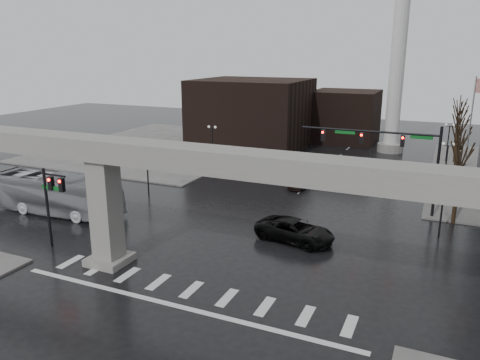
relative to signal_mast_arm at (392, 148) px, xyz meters
The scene contains 23 objects.
ground 21.64m from the signal_mast_arm, 115.57° to the right, with size 160.00×160.00×0.00m, color black.
sidewalk_nw 39.41m from the signal_mast_arm, 153.82° to the left, with size 28.00×36.00×0.15m, color slate.
elevated_guideway 20.35m from the signal_mast_arm, 112.35° to the right, with size 48.00×2.60×8.70m.
building_far_left 32.68m from the signal_mast_arm, 134.74° to the left, with size 16.00×14.00×10.00m, color black.
building_far_mid 35.02m from the signal_mast_arm, 108.32° to the left, with size 10.00×10.00×8.00m, color black.
smokestack 28.38m from the signal_mast_arm, 96.28° to the left, with size 3.60×3.60×30.00m.
signal_mast_arm is the anchor object (origin of this frame).
signal_left_pole 28.09m from the signal_mast_arm, 139.26° to the right, with size 2.30×0.30×6.00m.
flagpole_assembly 7.27m from the signal_mast_arm, 26.93° to the left, with size 2.06×0.12×12.00m.
lamp_right_0 6.99m from the signal_mast_arm, 46.80° to the right, with size 1.22×0.32×5.11m.
lamp_right_1 10.51m from the signal_mast_arm, 63.90° to the left, with size 1.22×0.32×5.11m.
lamp_right_2 23.75m from the signal_mast_arm, 79.01° to the left, with size 1.22×0.32×5.11m.
lamp_left_0 23.12m from the signal_mast_arm, 167.96° to the right, with size 1.22×0.32×5.11m.
lamp_left_1 24.42m from the signal_mast_arm, 157.75° to the left, with size 1.22×0.32×5.11m.
lamp_left_2 32.40m from the signal_mast_arm, 134.11° to the left, with size 1.22×0.32×5.11m.
tree_right_0 6.37m from the signal_mast_arm, ahead, with size 1.09×1.58×7.50m.
tree_right_1 9.57m from the signal_mast_arm, 52.50° to the left, with size 1.09×1.61×7.67m.
tree_right_2 16.45m from the signal_mast_arm, 70.00° to the left, with size 1.10×1.63×7.85m.
tree_right_3 24.04m from the signal_mast_arm, 76.58° to the left, with size 1.11×1.66×8.02m.
tree_right_4 31.83m from the signal_mast_arm, 79.94° to the left, with size 1.12×1.69×8.19m.
pickup_truck 12.44m from the signal_mast_arm, 119.17° to the right, with size 2.82×6.11×1.70m, color black.
city_bus 30.06m from the signal_mast_arm, 155.14° to the right, with size 3.03×12.95×3.61m, color silver.
far_car 11.55m from the signal_mast_arm, 156.16° to the left, with size 1.64×4.08×1.39m, color black.
Camera 1 is at (13.17, -23.27, 14.06)m, focal length 35.00 mm.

